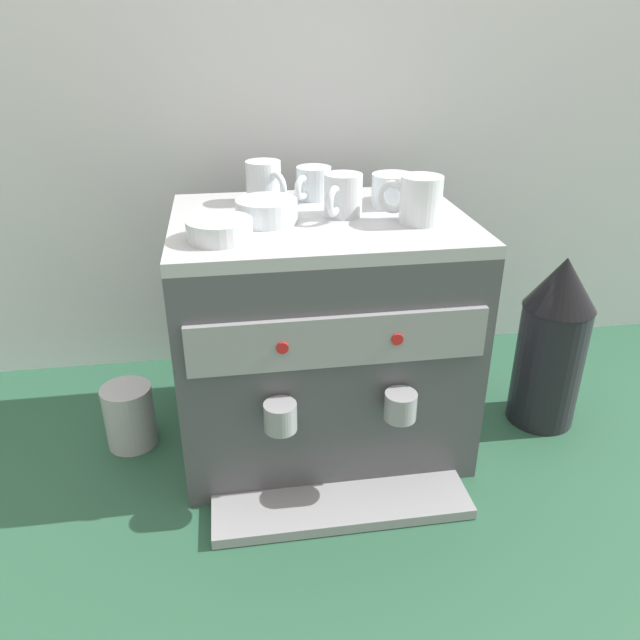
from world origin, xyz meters
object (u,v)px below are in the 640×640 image
object	(u,v)px
ceramic_bowl_0	(220,230)
ceramic_bowl_1	(267,211)
ceramic_cup_0	(418,199)
ceramic_cup_3	(313,183)
coffee_grinder	(552,342)
ceramic_cup_4	(393,189)
milk_pitcher	(129,416)
ceramic_cup_1	(265,182)
espresso_machine	(320,333)
ceramic_cup_2	(342,195)

from	to	relation	value
ceramic_bowl_0	ceramic_bowl_1	bearing A→B (deg)	44.69
ceramic_cup_0	ceramic_bowl_0	bearing A→B (deg)	-173.31
ceramic_bowl_1	ceramic_cup_3	bearing A→B (deg)	54.35
ceramic_cup_3	ceramic_bowl_0	distance (m)	0.30
ceramic_bowl_0	coffee_grinder	xyz separation A→B (m)	(0.67, 0.06, -0.30)
ceramic_cup_4	milk_pitcher	bearing A→B (deg)	-174.92
ceramic_cup_0	ceramic_cup_1	size ratio (longest dim) A/B	1.05
ceramic_cup_4	espresso_machine	bearing A→B (deg)	-157.48
ceramic_cup_0	ceramic_bowl_0	distance (m)	0.35
ceramic_cup_0	ceramic_cup_2	world-z (taller)	ceramic_cup_0
ceramic_cup_0	ceramic_bowl_0	xyz separation A→B (m)	(-0.35, -0.04, -0.03)
ceramic_cup_0	ceramic_cup_1	bearing A→B (deg)	146.14
ceramic_cup_3	ceramic_cup_1	bearing A→B (deg)	-171.40
ceramic_cup_0	ceramic_cup_2	distance (m)	0.14
ceramic_bowl_0	ceramic_cup_0	bearing A→B (deg)	6.69
ceramic_bowl_1	milk_pitcher	bearing A→B (deg)	174.90
espresso_machine	ceramic_cup_3	distance (m)	0.30
ceramic_cup_4	ceramic_bowl_1	xyz separation A→B (m)	(-0.25, -0.08, -0.01)
ceramic_cup_2	espresso_machine	bearing A→B (deg)	-171.52
ceramic_cup_3	ceramic_cup_0	bearing A→B (deg)	-49.36
coffee_grinder	espresso_machine	bearing A→B (deg)	176.09
ceramic_bowl_1	coffee_grinder	bearing A→B (deg)	-2.06
ceramic_cup_2	ceramic_cup_4	distance (m)	0.12
ceramic_cup_1	ceramic_cup_4	bearing A→B (deg)	-12.82
ceramic_cup_0	coffee_grinder	distance (m)	0.46
ceramic_cup_2	ceramic_cup_4	size ratio (longest dim) A/B	0.89
espresso_machine	ceramic_cup_4	xyz separation A→B (m)	(0.15, 0.06, 0.27)
espresso_machine	coffee_grinder	size ratio (longest dim) A/B	1.44
ceramic_cup_1	ceramic_cup_4	xyz separation A→B (m)	(0.24, -0.06, -0.01)
ceramic_cup_0	ceramic_bowl_1	bearing A→B (deg)	170.92
milk_pitcher	ceramic_bowl_1	bearing A→B (deg)	-5.10
ceramic_bowl_1	ceramic_cup_2	bearing A→B (deg)	7.51
ceramic_cup_3	milk_pitcher	xyz separation A→B (m)	(-0.40, -0.12, -0.44)
ceramic_cup_2	ceramic_bowl_1	distance (m)	0.14
ceramic_cup_0	milk_pitcher	size ratio (longest dim) A/B	0.83
ceramic_bowl_1	milk_pitcher	distance (m)	0.52
ceramic_bowl_0	coffee_grinder	distance (m)	0.73
espresso_machine	ceramic_cup_3	world-z (taller)	ceramic_cup_3
ceramic_cup_1	milk_pitcher	distance (m)	0.55
ceramic_cup_0	milk_pitcher	bearing A→B (deg)	173.01
ceramic_cup_3	ceramic_bowl_0	xyz separation A→B (m)	(-0.19, -0.23, -0.02)
ceramic_cup_2	ceramic_bowl_1	xyz separation A→B (m)	(-0.14, -0.02, -0.02)
coffee_grinder	ceramic_cup_3	bearing A→B (deg)	160.99
ceramic_cup_0	ceramic_bowl_1	size ratio (longest dim) A/B	1.01
ceramic_cup_2	ceramic_cup_3	size ratio (longest dim) A/B	1.10
ceramic_cup_2	ceramic_cup_3	xyz separation A→B (m)	(-0.04, 0.13, -0.01)
ceramic_cup_3	coffee_grinder	world-z (taller)	ceramic_cup_3
ceramic_cup_1	ceramic_cup_3	distance (m)	0.10
ceramic_cup_0	milk_pitcher	xyz separation A→B (m)	(-0.56, 0.07, -0.45)
ceramic_cup_4	milk_pitcher	xyz separation A→B (m)	(-0.55, -0.05, -0.44)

